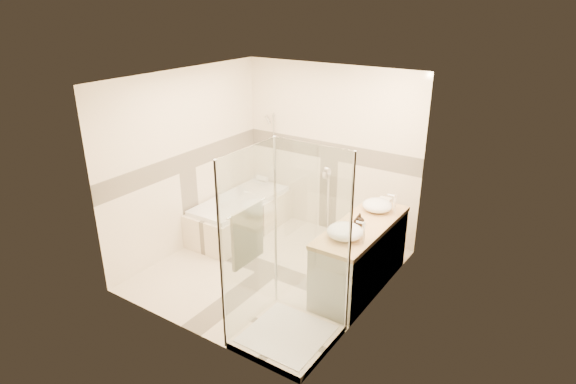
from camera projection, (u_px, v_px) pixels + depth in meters
The scene contains 12 objects.
room at pixel (274, 182), 5.85m from camera, with size 2.82×3.02×2.52m.
bathtub at pixel (241, 214), 7.25m from camera, with size 0.75×1.70×0.56m.
vanity at pixel (360, 256), 5.84m from camera, with size 0.58×1.62×0.85m.
shower_enclosure at pixel (282, 292), 4.98m from camera, with size 0.96×0.93×2.04m.
vessel_sink_near at pixel (377, 205), 6.01m from camera, with size 0.37×0.37×0.15m, color white.
vessel_sink_far at pixel (345, 231), 5.33m from camera, with size 0.41×0.41×0.16m, color white.
faucet_near at pixel (394, 203), 5.87m from camera, with size 0.11×0.03×0.27m.
faucet_far at pixel (363, 231), 5.20m from camera, with size 0.11×0.03×0.26m.
amenity_bottle_a at pixel (357, 222), 5.58m from camera, with size 0.07×0.07×0.15m, color black.
amenity_bottle_b at pixel (359, 220), 5.62m from camera, with size 0.12×0.12×0.16m, color black.
folded_towels at pixel (383, 203), 6.16m from camera, with size 0.15×0.26×0.08m, color white.
rolled_towel at pixel (262, 179), 7.81m from camera, with size 0.09×0.09×0.19m, color white.
Camera 1 is at (3.22, -4.45, 3.35)m, focal length 30.00 mm.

